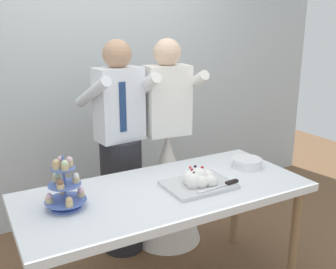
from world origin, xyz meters
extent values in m
cube|color=silver|center=(0.00, 1.43, 1.45)|extent=(5.20, 0.10, 2.90)
cube|color=silver|center=(0.00, 0.00, 0.75)|extent=(1.80, 0.80, 0.05)
cylinder|color=olive|center=(0.82, -0.32, 0.36)|extent=(0.06, 0.06, 0.72)
cylinder|color=olive|center=(-0.82, 0.32, 0.36)|extent=(0.06, 0.06, 0.72)
cylinder|color=olive|center=(0.82, 0.32, 0.36)|extent=(0.06, 0.06, 0.72)
cylinder|color=#4C66B2|center=(-0.61, 0.04, 0.78)|extent=(0.17, 0.17, 0.01)
cylinder|color=#4C66B2|center=(-0.61, 0.04, 0.93)|extent=(0.01, 0.01, 0.31)
cylinder|color=#4C66B2|center=(-0.61, 0.04, 0.82)|extent=(0.23, 0.23, 0.01)
cylinder|color=#D1B784|center=(-0.52, 0.05, 0.84)|extent=(0.04, 0.04, 0.03)
sphere|color=#EAB7C6|center=(-0.52, 0.05, 0.86)|extent=(0.04, 0.04, 0.04)
cylinder|color=#D1B784|center=(-0.60, 0.13, 0.84)|extent=(0.04, 0.04, 0.03)
sphere|color=brown|center=(-0.60, 0.13, 0.86)|extent=(0.04, 0.04, 0.04)
cylinder|color=#D1B784|center=(-0.69, 0.05, 0.84)|extent=(0.04, 0.04, 0.03)
sphere|color=#EAB7C6|center=(-0.69, 0.05, 0.86)|extent=(0.04, 0.04, 0.04)
cylinder|color=#D1B784|center=(-0.61, -0.04, 0.84)|extent=(0.04, 0.04, 0.03)
sphere|color=#D6B27A|center=(-0.61, -0.04, 0.86)|extent=(0.04, 0.04, 0.04)
cylinder|color=#4C66B2|center=(-0.61, 0.04, 0.92)|extent=(0.18, 0.18, 0.01)
cylinder|color=#D1B784|center=(-0.54, 0.04, 0.93)|extent=(0.04, 0.04, 0.03)
sphere|color=white|center=(-0.54, 0.04, 0.96)|extent=(0.04, 0.04, 0.04)
cylinder|color=#D1B784|center=(-0.64, 0.10, 0.93)|extent=(0.04, 0.04, 0.03)
sphere|color=beige|center=(-0.64, 0.10, 0.96)|extent=(0.04, 0.04, 0.04)
cylinder|color=#D1B784|center=(-0.64, -0.01, 0.93)|extent=(0.04, 0.04, 0.03)
sphere|color=brown|center=(-0.64, -0.01, 0.96)|extent=(0.04, 0.04, 0.04)
cylinder|color=#4C66B2|center=(-0.61, 0.04, 1.01)|extent=(0.13, 0.13, 0.01)
cylinder|color=#D1B784|center=(-0.57, 0.05, 1.03)|extent=(0.04, 0.04, 0.03)
sphere|color=#EAB7C6|center=(-0.57, 0.05, 1.05)|extent=(0.04, 0.04, 0.04)
cylinder|color=#D1B784|center=(-0.61, 0.08, 1.03)|extent=(0.04, 0.04, 0.03)
sphere|color=#EAB7C6|center=(-0.61, 0.08, 1.05)|extent=(0.04, 0.04, 0.04)
cylinder|color=#D1B784|center=(-0.64, 0.04, 1.03)|extent=(0.04, 0.04, 0.03)
sphere|color=#D6B27A|center=(-0.64, 0.04, 1.05)|extent=(0.04, 0.04, 0.04)
cylinder|color=#D1B784|center=(-0.61, 0.01, 1.03)|extent=(0.04, 0.04, 0.03)
sphere|color=beige|center=(-0.61, 0.01, 1.05)|extent=(0.04, 0.04, 0.04)
cube|color=silver|center=(0.20, -0.07, 0.79)|extent=(0.42, 0.31, 0.02)
sphere|color=white|center=(0.26, -0.07, 0.83)|extent=(0.09, 0.09, 0.09)
sphere|color=white|center=(0.24, -0.01, 0.83)|extent=(0.08, 0.08, 0.08)
sphere|color=white|center=(0.18, -0.01, 0.83)|extent=(0.08, 0.08, 0.08)
sphere|color=white|center=(0.14, -0.04, 0.83)|extent=(0.10, 0.10, 0.10)
sphere|color=white|center=(0.14, -0.10, 0.83)|extent=(0.10, 0.10, 0.10)
sphere|color=white|center=(0.18, -0.12, 0.83)|extent=(0.08, 0.08, 0.08)
sphere|color=white|center=(0.25, -0.13, 0.83)|extent=(0.08, 0.08, 0.08)
sphere|color=white|center=(0.20, -0.07, 0.84)|extent=(0.11, 0.11, 0.11)
sphere|color=#B21923|center=(0.23, -0.05, 0.89)|extent=(0.02, 0.02, 0.02)
sphere|color=#B21923|center=(0.17, -0.04, 0.88)|extent=(0.02, 0.02, 0.02)
sphere|color=#DB474C|center=(0.17, -0.01, 0.89)|extent=(0.02, 0.02, 0.02)
sphere|color=#B21923|center=(0.21, -0.08, 0.88)|extent=(0.02, 0.02, 0.02)
sphere|color=#2D1938|center=(0.21, 0.00, 0.89)|extent=(0.02, 0.02, 0.02)
sphere|color=#2D1938|center=(0.16, -0.08, 0.88)|extent=(0.02, 0.02, 0.02)
cube|color=silver|center=(0.23, -0.18, 0.80)|extent=(0.23, 0.04, 0.00)
cube|color=black|center=(0.37, -0.17, 0.81)|extent=(0.09, 0.03, 0.02)
cylinder|color=white|center=(0.68, 0.05, 0.78)|extent=(0.21, 0.21, 0.01)
cylinder|color=white|center=(0.69, 0.05, 0.79)|extent=(0.21, 0.21, 0.01)
cylinder|color=white|center=(0.68, 0.06, 0.80)|extent=(0.21, 0.21, 0.01)
cylinder|color=white|center=(0.69, 0.05, 0.81)|extent=(0.21, 0.21, 0.01)
cylinder|color=white|center=(0.68, 0.06, 0.82)|extent=(0.21, 0.21, 0.01)
cylinder|color=white|center=(0.68, 0.05, 0.84)|extent=(0.21, 0.21, 0.01)
cylinder|color=#232328|center=(-0.03, 0.68, 0.46)|extent=(0.32, 0.32, 0.92)
cube|color=white|center=(-0.03, 0.68, 1.19)|extent=(0.36, 0.24, 0.54)
sphere|color=tan|center=(-0.03, 0.68, 1.55)|extent=(0.21, 0.21, 0.21)
cylinder|color=white|center=(-0.23, 0.65, 1.30)|extent=(0.13, 0.49, 0.28)
cylinder|color=white|center=(0.15, 0.70, 1.30)|extent=(0.13, 0.49, 0.28)
cube|color=navy|center=(-0.04, 0.57, 1.19)|extent=(0.05, 0.02, 0.36)
cone|color=white|center=(0.36, 0.63, 0.46)|extent=(0.56, 0.56, 0.92)
cube|color=white|center=(0.36, 0.63, 1.19)|extent=(0.35, 0.23, 0.54)
sphere|color=beige|center=(0.36, 0.63, 1.55)|extent=(0.21, 0.21, 0.21)
cylinder|color=white|center=(0.18, 0.65, 1.30)|extent=(0.11, 0.49, 0.28)
cylinder|color=white|center=(0.56, 0.62, 1.30)|extent=(0.11, 0.49, 0.28)
camera|label=1|loc=(-1.05, -1.93, 1.76)|focal=41.10mm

